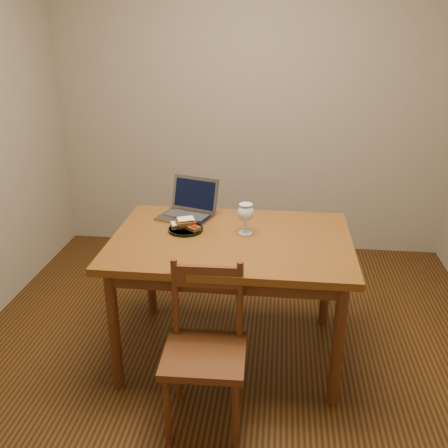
# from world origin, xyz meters

# --- Properties ---
(floor) EXTENTS (3.20, 3.20, 0.02)m
(floor) POSITION_xyz_m (0.00, 0.00, -0.01)
(floor) COLOR black
(floor) RESTS_ON ground
(back_wall) EXTENTS (3.20, 0.02, 2.60)m
(back_wall) POSITION_xyz_m (0.00, 1.61, 1.30)
(back_wall) COLOR gray
(back_wall) RESTS_ON floor
(front_wall) EXTENTS (3.20, 0.02, 2.60)m
(front_wall) POSITION_xyz_m (0.00, -1.61, 1.30)
(front_wall) COLOR gray
(front_wall) RESTS_ON floor
(table) EXTENTS (1.30, 0.90, 0.74)m
(table) POSITION_xyz_m (0.00, 0.04, 0.65)
(table) COLOR #47230B
(table) RESTS_ON floor
(chair) EXTENTS (0.39, 0.38, 0.41)m
(chair) POSITION_xyz_m (-0.06, -0.52, 0.44)
(chair) COLOR #40220D
(chair) RESTS_ON floor
(plate) EXTENTS (0.20, 0.20, 0.02)m
(plate) POSITION_xyz_m (-0.26, 0.11, 0.75)
(plate) COLOR black
(plate) RESTS_ON table
(sandwich_cheese) EXTENTS (0.12, 0.09, 0.03)m
(sandwich_cheese) POSITION_xyz_m (-0.30, 0.11, 0.77)
(sandwich_cheese) COLOR #381E0C
(sandwich_cheese) RESTS_ON plate
(sandwich_tomato) EXTENTS (0.11, 0.10, 0.03)m
(sandwich_tomato) POSITION_xyz_m (-0.23, 0.10, 0.77)
(sandwich_tomato) COLOR #381E0C
(sandwich_tomato) RESTS_ON plate
(sandwich_top) EXTENTS (0.12, 0.10, 0.03)m
(sandwich_top) POSITION_xyz_m (-0.26, 0.11, 0.80)
(sandwich_top) COLOR #381E0C
(sandwich_top) RESTS_ON plate
(milk_glass) EXTENTS (0.09, 0.09, 0.18)m
(milk_glass) POSITION_xyz_m (0.07, 0.11, 0.83)
(milk_glass) COLOR white
(milk_glass) RESTS_ON table
(laptop) EXTENTS (0.37, 0.36, 0.22)m
(laptop) POSITION_xyz_m (-0.28, 0.35, 0.80)
(laptop) COLOR slate
(laptop) RESTS_ON table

